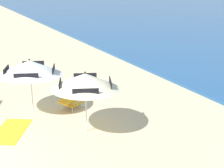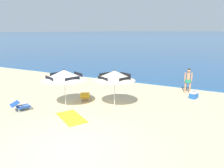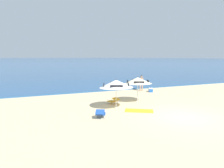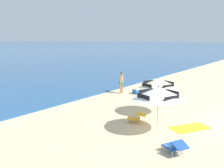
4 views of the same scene
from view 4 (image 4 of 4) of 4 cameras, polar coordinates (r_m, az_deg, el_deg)
beach_umbrella_striped_main at (r=10.49m, az=10.84°, el=-2.07°), size 2.93×2.94×2.00m
beach_umbrella_striped_second at (r=12.97m, az=10.81°, el=0.26°), size 2.38×2.39×1.98m
lounge_chair_under_umbrella at (r=8.95m, az=14.60°, el=-13.96°), size 0.85×1.02×0.51m
lounge_chair_beside_umbrella at (r=11.74m, az=5.75°, el=-7.71°), size 0.87×1.00×0.50m
person_standing_near_shore at (r=17.82m, az=2.23°, el=0.67°), size 0.47×0.39×1.58m
cooler_box at (r=17.86m, az=5.68°, el=-1.68°), size 0.52×0.59×0.43m
beach_towel at (r=11.61m, az=17.78°, el=-9.81°), size 2.01×1.69×0.01m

